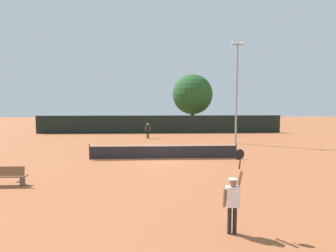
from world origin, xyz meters
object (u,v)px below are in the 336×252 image
object	(u,v)px
player_receiving	(148,129)
parked_car_near	(105,124)
tennis_ball	(215,170)
courtside_bench	(6,176)
player_serving	(233,197)
light_pole	(237,87)
large_tree	(192,95)
parked_car_mid	(144,123)
spare_racket	(22,180)

from	to	relation	value
player_receiving	parked_car_near	size ratio (longest dim) A/B	0.39
tennis_ball	courtside_bench	world-z (taller)	courtside_bench
parked_car_near	player_serving	bearing A→B (deg)	-70.14
light_pole	large_tree	bearing A→B (deg)	99.05
player_receiving	player_serving	bearing A→B (deg)	98.33
parked_car_mid	large_tree	bearing A→B (deg)	-31.05
player_receiving	light_pole	bearing A→B (deg)	153.97
courtside_bench	large_tree	bearing A→B (deg)	65.38
player_receiving	spare_racket	bearing A→B (deg)	70.22
tennis_ball	parked_car_near	distance (m)	27.72
spare_racket	large_tree	size ratio (longest dim) A/B	0.06
tennis_ball	parked_car_near	bearing A→B (deg)	113.61
light_pole	parked_car_near	distance (m)	21.98
light_pole	parked_car_near	bearing A→B (deg)	135.81
player_serving	courtside_bench	bearing A→B (deg)	151.61
spare_racket	parked_car_mid	world-z (taller)	parked_car_mid
light_pole	spare_racket	bearing A→B (deg)	-140.50
courtside_bench	player_receiving	bearing A→B (deg)	70.28
spare_racket	parked_car_near	bearing A→B (deg)	91.93
player_receiving	courtside_bench	bearing A→B (deg)	70.28
courtside_bench	parked_car_near	world-z (taller)	parked_car_near
large_tree	parked_car_near	xyz separation A→B (m)	(-13.10, 0.53, -4.47)
tennis_ball	large_tree	world-z (taller)	large_tree
spare_racket	large_tree	bearing A→B (deg)	65.20
player_serving	player_receiving	xyz separation A→B (m)	(-3.23, 22.06, -0.09)
player_serving	large_tree	bearing A→B (deg)	84.44
spare_racket	courtside_bench	xyz separation A→B (m)	(-0.28, -0.84, 0.46)
tennis_ball	large_tree	size ratio (longest dim) A/B	0.01
courtside_bench	large_tree	distance (m)	30.32
player_receiving	parked_car_near	bearing A→B (deg)	-57.93
player_receiving	spare_racket	distance (m)	17.22
courtside_bench	parked_car_near	size ratio (longest dim) A/B	0.42
spare_racket	parked_car_mid	distance (m)	30.18
player_receiving	tennis_ball	size ratio (longest dim) A/B	24.48
courtside_bench	light_pole	size ratio (longest dim) A/B	0.19
player_serving	tennis_ball	size ratio (longest dim) A/B	37.15
tennis_ball	light_pole	bearing A→B (deg)	67.59
parked_car_mid	parked_car_near	bearing A→B (deg)	-159.73
player_receiving	spare_racket	size ratio (longest dim) A/B	3.21
tennis_ball	light_pole	world-z (taller)	light_pole
tennis_ball	courtside_bench	distance (m)	10.75
tennis_ball	courtside_bench	bearing A→B (deg)	-167.31
large_tree	parked_car_near	world-z (taller)	large_tree
player_serving	player_receiving	bearing A→B (deg)	98.33
player_serving	spare_racket	world-z (taller)	player_serving
spare_racket	parked_car_near	distance (m)	26.94
courtside_bench	parked_car_mid	world-z (taller)	parked_car_mid
large_tree	parked_car_mid	size ratio (longest dim) A/B	1.88
player_receiving	tennis_ball	world-z (taller)	player_receiving
player_serving	courtside_bench	world-z (taller)	player_serving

